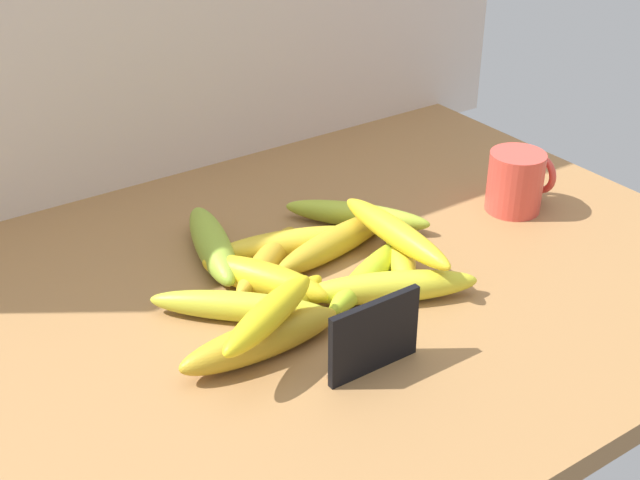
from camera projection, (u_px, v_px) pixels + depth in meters
counter_top at (302, 301)px, 103.75cm from camera, size 110.00×76.00×3.00cm
chalkboard_sign at (374, 338)px, 88.18cm from camera, size 11.00×1.80×8.40cm
coffee_mug at (517, 181)px, 119.26cm from camera, size 9.23×7.73×8.54cm
banana_0 at (400, 252)px, 107.46cm from camera, size 12.59×16.41×3.42cm
banana_1 at (291, 244)px, 109.03cm from camera, size 20.25×9.71×3.71cm
banana_2 at (336, 242)px, 109.41cm from camera, size 21.15×7.87×3.77cm
banana_3 at (267, 260)px, 105.97cm from camera, size 15.83×12.61×3.22cm
banana_4 at (368, 276)px, 102.81cm from camera, size 17.99×11.00×3.28cm
banana_5 at (264, 279)px, 101.45cm from camera, size 11.73×17.17×4.12cm
banana_6 at (261, 340)px, 90.87cm from camera, size 19.10×4.82×4.23cm
banana_7 at (280, 316)px, 95.55cm from camera, size 18.10×11.31×3.24cm
banana_8 at (391, 287)px, 100.16cm from camera, size 20.43×12.62×3.80cm
banana_9 at (239, 307)px, 97.00cm from camera, size 17.74×16.66×3.45cm
banana_10 at (357, 215)px, 115.97cm from camera, size 15.43×17.62×3.44cm
banana_11 at (212, 244)px, 108.26cm from camera, size 9.43×19.87×4.35cm
banana_12 at (269, 314)px, 88.44cm from camera, size 15.88×10.06×3.28cm
banana_13 at (396, 232)px, 105.04cm from camera, size 3.75×20.36×3.30cm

